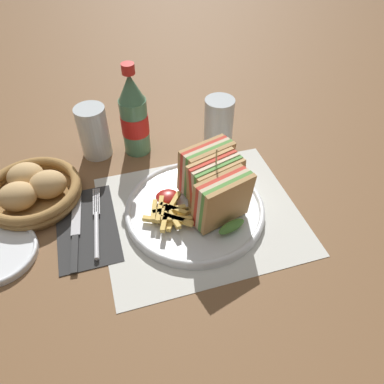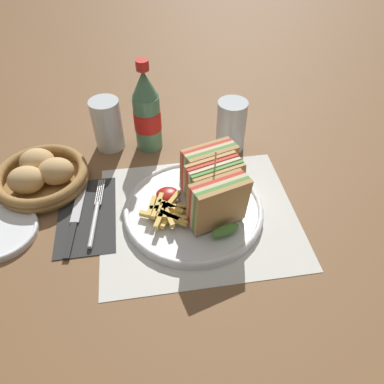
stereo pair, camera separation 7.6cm
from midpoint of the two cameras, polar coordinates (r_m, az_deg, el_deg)
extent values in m
plane|color=brown|center=(0.77, -2.59, -3.82)|extent=(4.00, 4.00, 0.00)
cube|color=silver|center=(0.76, -1.47, -3.76)|extent=(0.40, 0.34, 0.00)
cylinder|color=white|center=(0.77, -2.39, -2.90)|extent=(0.29, 0.29, 0.01)
torus|color=white|center=(0.76, -2.41, -2.55)|extent=(0.29, 0.29, 0.01)
cube|color=tan|center=(0.68, 2.36, -2.14)|extent=(0.11, 0.05, 0.11)
cube|color=#518E3D|center=(0.69, 1.92, -1.74)|extent=(0.11, 0.05, 0.11)
cube|color=beige|center=(0.69, 1.49, -1.34)|extent=(0.11, 0.05, 0.11)
cube|color=red|center=(0.70, 1.07, -0.95)|extent=(0.11, 0.05, 0.11)
cube|color=tan|center=(0.71, 0.66, -0.56)|extent=(0.11, 0.05, 0.11)
ellipsoid|color=#518E3D|center=(0.71, 3.00, -5.42)|extent=(0.06, 0.04, 0.02)
cube|color=tan|center=(0.71, 1.58, -0.09)|extent=(0.11, 0.05, 0.11)
cube|color=#518E3D|center=(0.72, 1.17, 0.38)|extent=(0.11, 0.05, 0.11)
cube|color=beige|center=(0.72, 0.77, 0.85)|extent=(0.11, 0.05, 0.11)
cube|color=red|center=(0.73, 0.37, 1.31)|extent=(0.11, 0.05, 0.11)
cube|color=tan|center=(0.73, -0.03, 1.77)|extent=(0.11, 0.05, 0.11)
ellipsoid|color=#518E3D|center=(0.74, 1.75, -2.62)|extent=(0.06, 0.04, 0.02)
cube|color=tan|center=(0.75, -0.04, 3.11)|extent=(0.11, 0.05, 0.11)
cube|color=#518E3D|center=(0.76, -0.42, 3.44)|extent=(0.11, 0.05, 0.11)
cube|color=beige|center=(0.76, -0.79, 3.76)|extent=(0.11, 0.05, 0.11)
cube|color=red|center=(0.77, -1.15, 4.07)|extent=(0.11, 0.05, 0.11)
cube|color=tan|center=(0.78, -1.51, 4.38)|extent=(0.11, 0.05, 0.11)
ellipsoid|color=#518E3D|center=(0.77, 0.61, -0.05)|extent=(0.06, 0.04, 0.02)
cylinder|color=tan|center=(0.71, 0.54, 2.04)|extent=(0.00, 0.00, 0.14)
cube|color=#E0B756|center=(0.73, -5.97, -4.27)|extent=(0.04, 0.06, 0.01)
cube|color=#E0B756|center=(0.74, -6.17, -3.39)|extent=(0.07, 0.01, 0.01)
cube|color=#E0B756|center=(0.73, -7.98, -4.43)|extent=(0.06, 0.04, 0.01)
cube|color=#E0B756|center=(0.75, -6.78, -2.90)|extent=(0.02, 0.06, 0.01)
cube|color=#E0B756|center=(0.74, -3.82, -3.30)|extent=(0.06, 0.03, 0.01)
cube|color=#E0B756|center=(0.74, -7.85, -2.73)|extent=(0.03, 0.07, 0.01)
cube|color=#E0B756|center=(0.73, -6.40, -3.07)|extent=(0.07, 0.01, 0.01)
cube|color=#E0B756|center=(0.72, -6.09, -3.90)|extent=(0.02, 0.06, 0.01)
cube|color=#E0B756|center=(0.72, -7.12, -4.21)|extent=(0.03, 0.06, 0.01)
cube|color=#E0B756|center=(0.71, -4.87, -4.47)|extent=(0.05, 0.04, 0.01)
cube|color=#E0B756|center=(0.74, -5.79, -2.76)|extent=(0.05, 0.04, 0.01)
cube|color=#E0B756|center=(0.72, -5.37, -4.30)|extent=(0.06, 0.02, 0.01)
cube|color=#E0B756|center=(0.75, -5.62, -1.60)|extent=(0.04, 0.04, 0.01)
cube|color=#E0B756|center=(0.72, -6.16, -4.08)|extent=(0.05, 0.04, 0.01)
cube|color=#E0B756|center=(0.74, -8.75, -2.96)|extent=(0.02, 0.05, 0.01)
ellipsoid|color=maroon|center=(0.77, -6.62, -0.81)|extent=(0.05, 0.04, 0.02)
cube|color=#2D2D2D|center=(0.78, -18.45, -5.05)|extent=(0.12, 0.21, 0.00)
cylinder|color=silver|center=(0.75, -17.16, -6.59)|extent=(0.02, 0.11, 0.01)
cylinder|color=silver|center=(0.82, -17.40, -1.53)|extent=(0.01, 0.08, 0.00)
cylinder|color=silver|center=(0.82, -17.12, -1.50)|extent=(0.01, 0.08, 0.00)
cylinder|color=silver|center=(0.82, -16.85, -1.46)|extent=(0.01, 0.08, 0.00)
cylinder|color=silver|center=(0.82, -16.57, -1.43)|extent=(0.01, 0.08, 0.00)
cube|color=black|center=(0.74, -20.29, -8.93)|extent=(0.02, 0.09, 0.00)
cube|color=silver|center=(0.81, -19.78, -2.84)|extent=(0.03, 0.13, 0.00)
cylinder|color=#4C7F5B|center=(0.90, -11.07, 9.73)|extent=(0.06, 0.06, 0.14)
cylinder|color=red|center=(0.90, -11.13, 10.09)|extent=(0.06, 0.06, 0.05)
cone|color=#4C7F5B|center=(0.85, -12.00, 15.27)|extent=(0.06, 0.06, 0.06)
cylinder|color=red|center=(0.83, -12.45, 17.80)|extent=(0.03, 0.03, 0.02)
cylinder|color=silver|center=(0.91, 1.68, 10.36)|extent=(0.07, 0.07, 0.13)
cylinder|color=black|center=(0.93, 1.63, 8.28)|extent=(0.06, 0.06, 0.04)
cylinder|color=silver|center=(0.92, -17.08, 8.68)|extent=(0.07, 0.07, 0.13)
cylinder|color=black|center=(0.94, -16.57, 6.67)|extent=(0.06, 0.06, 0.04)
cylinder|color=olive|center=(0.87, -25.08, -0.90)|extent=(0.18, 0.18, 0.01)
torus|color=olive|center=(0.87, -25.30, -0.37)|extent=(0.20, 0.20, 0.02)
torus|color=olive|center=(0.86, -25.59, 0.31)|extent=(0.20, 0.20, 0.02)
ellipsoid|color=tan|center=(0.84, -23.55, 0.96)|extent=(0.08, 0.06, 0.06)
ellipsoid|color=tan|center=(0.88, -26.30, 2.03)|extent=(0.08, 0.06, 0.06)
ellipsoid|color=tan|center=(0.84, -27.43, -0.72)|extent=(0.08, 0.06, 0.06)
camera|label=1|loc=(0.04, -92.87, -2.80)|focal=35.00mm
camera|label=2|loc=(0.04, 87.13, 2.80)|focal=35.00mm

